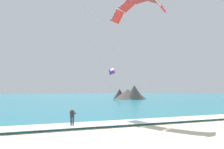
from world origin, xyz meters
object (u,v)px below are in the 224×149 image
object	(u,v)px
surfboard	(72,126)
kite_primary	(137,5)
kitesurfer	(72,116)
kite_distant	(112,71)

from	to	relation	value
surfboard	kite_primary	bearing A→B (deg)	28.85
kite_primary	surfboard	bearing A→B (deg)	-151.15
surfboard	kite_primary	xyz separation A→B (m)	(9.27, 5.10, 14.20)
kitesurfer	kite_primary	distance (m)	16.97
surfboard	kite_primary	size ratio (longest dim) A/B	0.10
surfboard	kitesurfer	size ratio (longest dim) A/B	0.86
kitesurfer	kite_primary	world-z (taller)	kite_primary
kite_primary	kitesurfer	bearing A→B (deg)	-151.20
kite_primary	kite_distant	bearing A→B (deg)	74.55
kite_primary	kite_distant	distance (m)	37.12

